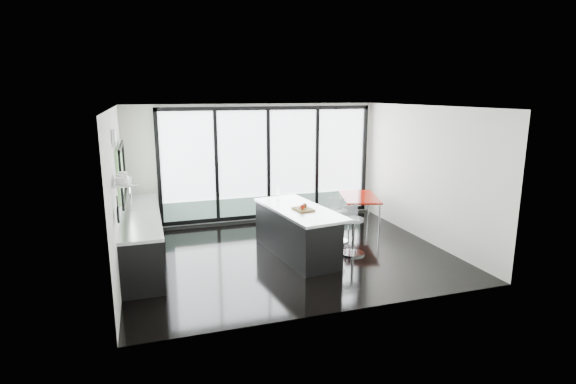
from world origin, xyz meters
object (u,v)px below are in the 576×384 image
object	(u,v)px
island	(296,231)
bar_stool_far	(338,226)
red_table	(359,211)
bar_stool_near	(353,236)

from	to	relation	value
island	bar_stool_far	bearing A→B (deg)	23.30
island	bar_stool_far	xyz separation A→B (m)	(1.08, 0.46, -0.12)
red_table	bar_stool_far	bearing A→B (deg)	-137.52
bar_stool_far	red_table	xyz separation A→B (m)	(0.92, 0.84, 0.01)
bar_stool_far	bar_stool_near	bearing A→B (deg)	-80.58
bar_stool_near	red_table	distance (m)	1.87
bar_stool_far	red_table	bearing A→B (deg)	53.63
red_table	island	bearing A→B (deg)	-146.82
bar_stool_far	red_table	distance (m)	1.25
island	bar_stool_far	size ratio (longest dim) A/B	3.38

